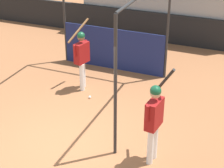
% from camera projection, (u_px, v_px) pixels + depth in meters
% --- Properties ---
extents(ground_plane, '(60.00, 60.00, 0.00)m').
position_uv_depth(ground_plane, '(62.00, 145.00, 8.45)').
color(ground_plane, '#935B38').
extents(outfield_wall, '(24.00, 0.12, 1.11)m').
position_uv_depth(outfield_wall, '(155.00, 27.00, 14.02)').
color(outfield_wall, black).
rests_on(outfield_wall, ground).
extents(batting_cage, '(3.46, 4.10, 3.17)m').
position_uv_depth(batting_cage, '(103.00, 36.00, 10.80)').
color(batting_cage, '#282828').
rests_on(batting_cage, ground).
extents(player_batter, '(0.59, 0.97, 1.90)m').
position_uv_depth(player_batter, '(82.00, 55.00, 10.41)').
color(player_batter, white).
rests_on(player_batter, ground).
extents(player_waiting, '(0.51, 0.83, 2.10)m').
position_uv_depth(player_waiting, '(154.00, 116.00, 7.48)').
color(player_waiting, white).
rests_on(player_waiting, ground).
extents(baseball, '(0.07, 0.07, 0.07)m').
position_uv_depth(baseball, '(90.00, 97.00, 10.33)').
color(baseball, white).
rests_on(baseball, ground).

